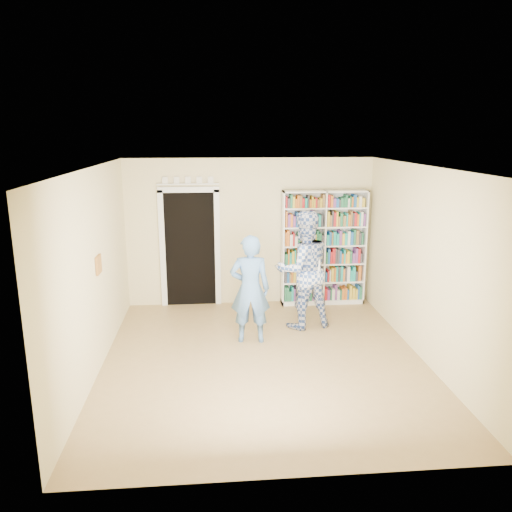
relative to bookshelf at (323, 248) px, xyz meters
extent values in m
plane|color=#987749|center=(-1.35, -2.34, -1.07)|extent=(5.00, 5.00, 0.00)
plane|color=white|center=(-1.35, -2.34, 1.63)|extent=(5.00, 5.00, 0.00)
plane|color=beige|center=(-1.35, 0.16, 0.28)|extent=(4.50, 0.00, 4.50)
plane|color=beige|center=(-3.60, -2.34, 0.28)|extent=(0.00, 5.00, 5.00)
plane|color=beige|center=(0.90, -2.34, 0.28)|extent=(0.00, 5.00, 5.00)
cube|color=white|center=(0.00, 0.00, -0.01)|extent=(1.54, 0.29, 2.12)
cube|color=white|center=(0.00, 0.00, -0.01)|extent=(0.02, 0.29, 2.12)
cube|color=black|center=(-2.45, 0.14, -0.02)|extent=(0.90, 0.03, 2.10)
cube|color=white|center=(-2.95, 0.12, -0.02)|extent=(0.10, 0.06, 2.20)
cube|color=white|center=(-1.95, 0.12, -0.02)|extent=(0.10, 0.06, 2.20)
cube|color=white|center=(-2.45, 0.12, 1.08)|extent=(1.10, 0.06, 0.10)
cube|color=white|center=(-2.45, 0.12, 1.18)|extent=(1.10, 0.08, 0.02)
cube|color=brown|center=(-3.58, -2.14, 0.33)|extent=(0.03, 0.25, 0.25)
imported|color=#507CB3|center=(-1.49, -1.65, -0.24)|extent=(0.63, 0.44, 1.67)
imported|color=#2E4A8D|center=(-0.58, -1.12, -0.10)|extent=(1.08, 0.92, 1.94)
cube|color=white|center=(-0.46, -1.32, -0.05)|extent=(0.22, 0.02, 0.30)
camera|label=1|loc=(-2.03, -8.82, 2.06)|focal=35.00mm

